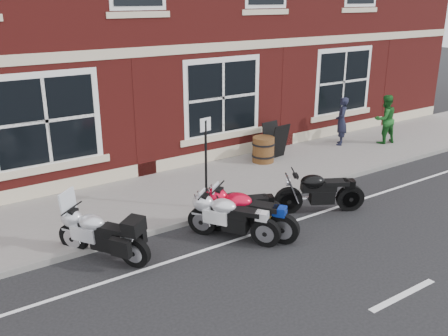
% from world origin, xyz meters
% --- Properties ---
extents(ground, '(80.00, 80.00, 0.00)m').
position_xyz_m(ground, '(0.00, 0.00, 0.00)').
color(ground, black).
rests_on(ground, ground).
extents(sidewalk, '(30.00, 3.00, 0.12)m').
position_xyz_m(sidewalk, '(0.00, 3.00, 0.06)').
color(sidewalk, slate).
rests_on(sidewalk, ground).
extents(kerb, '(30.00, 0.16, 0.12)m').
position_xyz_m(kerb, '(0.00, 1.42, 0.06)').
color(kerb, slate).
rests_on(kerb, ground).
extents(moto_touring_silver, '(1.16, 1.78, 1.32)m').
position_xyz_m(moto_touring_silver, '(-3.64, 1.05, 0.54)').
color(moto_touring_silver, black).
rests_on(moto_touring_silver, ground).
extents(moto_sport_red, '(1.25, 1.89, 0.96)m').
position_xyz_m(moto_sport_red, '(-0.82, 0.23, 0.55)').
color(moto_sport_red, black).
rests_on(moto_sport_red, ground).
extents(moto_sport_black, '(1.79, 0.81, 0.85)m').
position_xyz_m(moto_sport_black, '(-0.73, 0.65, 0.49)').
color(moto_sport_black, black).
rests_on(moto_sport_black, ground).
extents(moto_sport_silver, '(1.18, 1.75, 0.90)m').
position_xyz_m(moto_sport_silver, '(-1.17, 0.28, 0.52)').
color(moto_sport_silver, black).
rests_on(moto_sport_silver, ground).
extents(moto_naked_black, '(1.89, 1.12, 0.94)m').
position_xyz_m(moto_naked_black, '(1.25, 0.30, 0.54)').
color(moto_naked_black, black).
rests_on(moto_naked_black, ground).
extents(pedestrian_left, '(0.67, 0.66, 1.56)m').
position_xyz_m(pedestrian_left, '(5.54, 3.60, 0.90)').
color(pedestrian_left, black).
rests_on(pedestrian_left, sidewalk).
extents(pedestrian_right, '(0.89, 0.75, 1.60)m').
position_xyz_m(pedestrian_right, '(6.87, 2.93, 0.92)').
color(pedestrian_right, '#19581E').
rests_on(pedestrian_right, sidewalk).
extents(a_board_sign, '(0.66, 0.48, 1.04)m').
position_xyz_m(a_board_sign, '(2.93, 3.78, 0.64)').
color(a_board_sign, black).
rests_on(a_board_sign, sidewalk).
extents(barrel_planter, '(0.67, 0.67, 0.74)m').
position_xyz_m(barrel_planter, '(2.33, 3.62, 0.49)').
color(barrel_planter, '#442612').
rests_on(barrel_planter, sidewalk).
extents(parking_sign, '(0.30, 0.07, 2.11)m').
position_xyz_m(parking_sign, '(-0.87, 1.71, 1.34)').
color(parking_sign, black).
rests_on(parking_sign, sidewalk).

